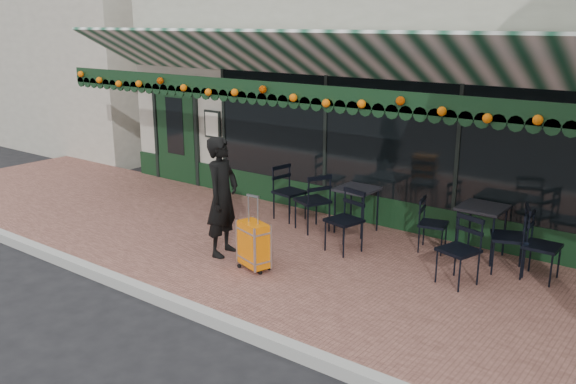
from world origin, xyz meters
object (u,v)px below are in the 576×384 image
Objects in this scene: chair_a_left at (509,238)px; chair_a_right at (542,247)px; chair_a_front at (458,251)px; chair_b_front at (344,221)px; suitcase at (254,245)px; chair_b_right at (433,225)px; cafe_table_a at (482,211)px; woman at (222,197)px; chair_solo at (290,193)px; chair_b_left at (312,201)px; cafe_table_b at (357,192)px.

chair_a_left is 0.45m from chair_a_right.
chair_a_front is 0.97× the size of chair_b_front.
suitcase is 1.16× the size of chair_a_front.
chair_a_right is 1.11× the size of chair_b_right.
suitcase is 3.32m from cafe_table_a.
chair_b_front is at bearing -62.68° from woman.
chair_a_left is (2.82, 2.06, 0.13)m from suitcase.
chair_a_left is at bearing 82.41° from chair_a_front.
chair_a_right is 4.22m from chair_solo.
woman is 1.78× the size of chair_b_left.
woman reaches higher than chair_b_right.
suitcase is at bearing -134.79° from cafe_table_a.
chair_a_right reaches higher than cafe_table_b.
suitcase reaches higher than chair_a_front.
cafe_table_b is at bearing 122.34° from chair_b_front.
chair_a_front is at bearing 9.47° from chair_b_front.
chair_b_left is 1.04× the size of chair_solo.
chair_a_front is (0.11, -1.11, -0.24)m from cafe_table_a.
woman is at bearing 9.53° from chair_b_left.
chair_a_right is (0.93, -0.30, -0.24)m from cafe_table_a.
chair_a_left reaches higher than chair_b_front.
chair_a_front is 1.12× the size of chair_b_right.
chair_a_left is at bearing 53.86° from suitcase.
chair_b_left reaches higher than chair_a_left.
cafe_table_a is 2.02m from cafe_table_b.
chair_a_left is at bearing -30.42° from cafe_table_a.
chair_b_front is at bearing 105.53° from chair_a_right.
cafe_table_b is 0.79× the size of chair_solo.
chair_a_left is 1.18× the size of chair_b_right.
chair_a_front is 0.93× the size of chair_b_left.
cafe_table_a is 0.78× the size of chair_b_left.
chair_a_front is (-0.38, -0.83, -0.03)m from chair_a_left.
cafe_table_b is at bearing -40.55° from woman.
cafe_table_a is at bearing -67.85° from woman.
chair_b_right is at bearing -79.48° from chair_solo.
cafe_table_a is 2.69m from chair_b_left.
cafe_table_b is at bearing 143.65° from chair_b_left.
chair_a_front reaches higher than cafe_table_a.
chair_b_right is 1.34m from chair_b_front.
suitcase is at bearing 33.46° from chair_b_left.
chair_a_left reaches higher than cafe_table_a.
woman is 1.66× the size of suitcase.
cafe_table_a is 0.80× the size of chair_a_left.
chair_solo is (-1.27, -0.12, -0.20)m from cafe_table_b.
chair_b_front is at bearing -93.94° from chair_a_left.
chair_a_left is at bearing -108.02° from chair_b_right.
chair_b_left reaches higher than chair_solo.
cafe_table_b is 1.38m from chair_b_right.
chair_a_left is 3.13m from chair_b_left.
suitcase reaches higher than chair_b_front.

